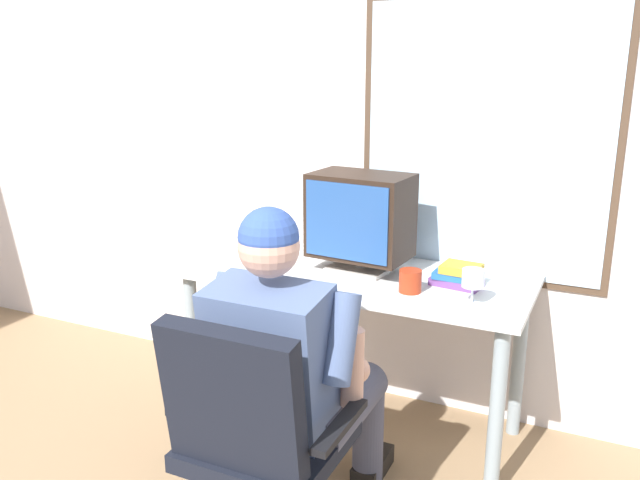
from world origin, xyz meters
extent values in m
cube|color=silver|center=(0.00, 2.66, 1.36)|extent=(5.84, 0.06, 2.72)
cube|color=#4C3828|center=(0.49, 2.62, 1.28)|extent=(1.09, 0.01, 1.22)
cube|color=silver|center=(0.49, 2.62, 1.28)|extent=(1.03, 0.02, 1.16)
cylinder|color=#8998A0|center=(-0.64, 2.03, 0.35)|extent=(0.06, 0.06, 0.71)
cylinder|color=#8998A0|center=(0.72, 2.03, 0.35)|extent=(0.06, 0.06, 0.71)
cylinder|color=#8998A0|center=(-0.64, 2.53, 0.35)|extent=(0.06, 0.06, 0.71)
cylinder|color=#8998A0|center=(0.72, 2.53, 0.35)|extent=(0.06, 0.06, 0.71)
cube|color=silver|center=(0.04, 2.28, 0.72)|extent=(1.50, 0.64, 0.03)
cube|color=black|center=(0.11, 1.42, 0.42)|extent=(0.47, 0.47, 0.06)
cube|color=black|center=(0.11, 1.22, 0.68)|extent=(0.44, 0.13, 0.46)
cube|color=black|center=(0.36, 1.42, 0.55)|extent=(0.05, 0.33, 0.02)
cube|color=black|center=(-0.15, 1.42, 0.55)|extent=(0.05, 0.33, 0.02)
cylinder|color=#454657|center=(0.27, 1.68, 0.45)|extent=(0.15, 0.46, 0.15)
cylinder|color=#454657|center=(0.26, 1.91, 0.22)|extent=(0.12, 0.12, 0.45)
cube|color=black|center=(0.26, 1.97, 0.04)|extent=(0.10, 0.24, 0.08)
cylinder|color=#454657|center=(-0.05, 1.68, 0.45)|extent=(0.15, 0.46, 0.15)
cylinder|color=#454657|center=(-0.06, 1.91, 0.22)|extent=(0.12, 0.12, 0.45)
cube|color=black|center=(-0.06, 1.97, 0.04)|extent=(0.10, 0.24, 0.08)
cube|color=#4A5C83|center=(0.11, 1.45, 0.70)|extent=(0.38, 0.28, 0.52)
sphere|color=tan|center=(0.11, 1.45, 1.07)|extent=(0.19, 0.19, 0.19)
sphere|color=#304B93|center=(0.11, 1.45, 1.10)|extent=(0.19, 0.19, 0.19)
cylinder|color=#4A5C83|center=(0.33, 1.50, 0.80)|extent=(0.09, 0.17, 0.29)
cylinder|color=tan|center=(0.33, 1.59, 0.66)|extent=(0.08, 0.08, 0.26)
sphere|color=tan|center=(0.33, 1.63, 0.63)|extent=(0.09, 0.09, 0.09)
cylinder|color=#4A5C83|center=(-0.11, 1.50, 0.80)|extent=(0.09, 0.22, 0.29)
cylinder|color=tan|center=(-0.11, 1.64, 0.75)|extent=(0.08, 0.14, 0.27)
sphere|color=tan|center=(-0.11, 1.73, 0.81)|extent=(0.09, 0.09, 0.09)
cube|color=beige|center=(0.05, 2.33, 0.74)|extent=(0.27, 0.22, 0.02)
cylinder|color=beige|center=(0.05, 2.33, 0.77)|extent=(0.04, 0.04, 0.05)
cube|color=black|center=(0.05, 2.33, 0.98)|extent=(0.43, 0.29, 0.36)
cube|color=#264C8C|center=(0.04, 2.19, 0.98)|extent=(0.37, 0.04, 0.32)
cylinder|color=silver|center=(0.58, 2.14, 0.73)|extent=(0.07, 0.07, 0.00)
cylinder|color=silver|center=(0.58, 2.14, 0.77)|extent=(0.01, 0.01, 0.06)
cylinder|color=silver|center=(0.58, 2.14, 0.83)|extent=(0.08, 0.08, 0.07)
cylinder|color=#5C1024|center=(0.58, 2.14, 0.82)|extent=(0.08, 0.08, 0.03)
cube|color=black|center=(-0.47, 2.35, 0.80)|extent=(0.08, 0.06, 0.14)
cylinder|color=#333338|center=(-0.47, 2.32, 0.82)|extent=(0.05, 0.01, 0.05)
cube|color=#643A7A|center=(0.48, 2.31, 0.75)|extent=(0.21, 0.14, 0.03)
cube|color=#1F59A0|center=(0.48, 2.30, 0.78)|extent=(0.18, 0.11, 0.03)
cube|color=#AB8627|center=(0.50, 2.31, 0.81)|extent=(0.16, 0.14, 0.03)
cylinder|color=#9C2D15|center=(0.33, 2.16, 0.78)|extent=(0.09, 0.09, 0.09)
camera|label=1|loc=(1.06, -0.20, 1.63)|focal=37.01mm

